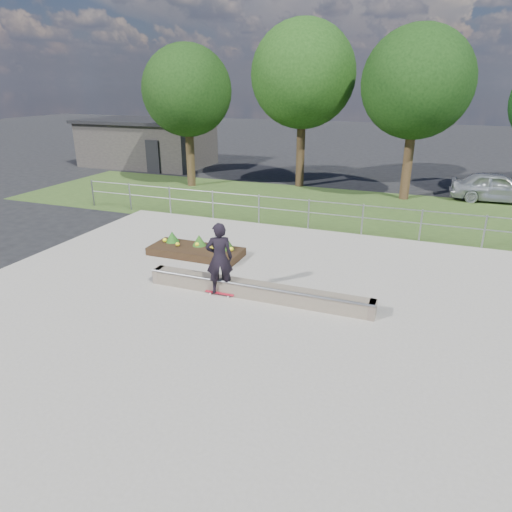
{
  "coord_description": "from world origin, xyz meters",
  "views": [
    {
      "loc": [
        4.13,
        -8.66,
        5.24
      ],
      "look_at": [
        0.2,
        1.5,
        1.1
      ],
      "focal_mm": 32.0,
      "sensor_mm": 36.0,
      "label": 1
    }
  ],
  "objects_px": {
    "grind_ledge": "(257,291)",
    "planter_bed": "(197,249)",
    "parked_car": "(496,187)",
    "skateboarder": "(219,258)"
  },
  "relations": [
    {
      "from": "grind_ledge",
      "to": "skateboarder",
      "type": "xyz_separation_m",
      "value": [
        -0.95,
        -0.17,
        0.81
      ]
    },
    {
      "from": "planter_bed",
      "to": "skateboarder",
      "type": "relative_size",
      "value": 1.53
    },
    {
      "from": "planter_bed",
      "to": "skateboarder",
      "type": "distance_m",
      "value": 3.24
    },
    {
      "from": "planter_bed",
      "to": "parked_car",
      "type": "xyz_separation_m",
      "value": [
        9.64,
        11.54,
        0.44
      ]
    },
    {
      "from": "grind_ledge",
      "to": "planter_bed",
      "type": "xyz_separation_m",
      "value": [
        -2.94,
        2.25,
        -0.02
      ]
    },
    {
      "from": "skateboarder",
      "to": "grind_ledge",
      "type": "bearing_deg",
      "value": 10.25
    },
    {
      "from": "skateboarder",
      "to": "parked_car",
      "type": "distance_m",
      "value": 15.93
    },
    {
      "from": "grind_ledge",
      "to": "planter_bed",
      "type": "relative_size",
      "value": 2.0
    },
    {
      "from": "planter_bed",
      "to": "parked_car",
      "type": "bearing_deg",
      "value": 50.12
    },
    {
      "from": "grind_ledge",
      "to": "parked_car",
      "type": "relative_size",
      "value": 1.49
    }
  ]
}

